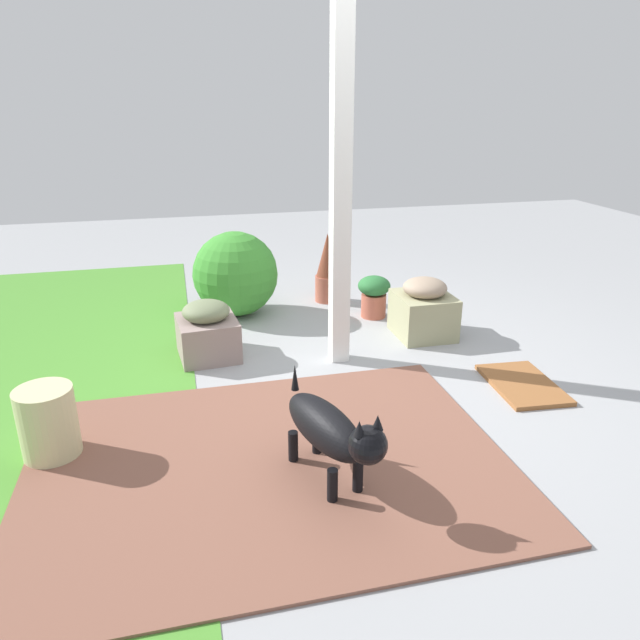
% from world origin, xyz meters
% --- Properties ---
extents(ground_plane, '(12.00, 12.00, 0.00)m').
position_xyz_m(ground_plane, '(0.00, 0.00, 0.00)').
color(ground_plane, '#97999C').
extents(brick_path, '(1.80, 2.40, 0.02)m').
position_xyz_m(brick_path, '(-0.82, 0.68, 0.01)').
color(brick_path, brown).
rests_on(brick_path, ground).
extents(porch_pillar, '(0.12, 0.12, 2.59)m').
position_xyz_m(porch_pillar, '(0.34, -0.01, 1.29)').
color(porch_pillar, white).
rests_on(porch_pillar, ground).
extents(stone_planter_nearest, '(0.45, 0.42, 0.46)m').
position_xyz_m(stone_planter_nearest, '(0.62, -0.76, 0.21)').
color(stone_planter_nearest, '#9A9871').
rests_on(stone_planter_nearest, ground).
extents(stone_planter_far, '(0.47, 0.44, 0.42)m').
position_xyz_m(stone_planter_far, '(0.61, 0.88, 0.19)').
color(stone_planter_far, gray).
rests_on(stone_planter_far, ground).
extents(round_shrub, '(0.71, 0.71, 0.71)m').
position_xyz_m(round_shrub, '(1.45, 0.59, 0.36)').
color(round_shrub, '#39892E').
rests_on(round_shrub, ground).
extents(terracotta_pot_broad, '(0.27, 0.27, 0.35)m').
position_xyz_m(terracotta_pot_broad, '(1.11, -0.52, 0.20)').
color(terracotta_pot_broad, '#B55945').
rests_on(terracotta_pot_broad, ground).
extents(terracotta_pot_spiky, '(0.22, 0.22, 0.62)m').
position_xyz_m(terracotta_pot_spiky, '(1.60, -0.25, 0.30)').
color(terracotta_pot_spiky, '#AC5744').
rests_on(terracotta_pot_spiky, ground).
extents(dog, '(0.73, 0.37, 0.51)m').
position_xyz_m(dog, '(-1.04, 0.42, 0.29)').
color(dog, black).
rests_on(dog, ground).
extents(ceramic_urn, '(0.29, 0.29, 0.39)m').
position_xyz_m(ceramic_urn, '(-0.48, 1.75, 0.19)').
color(ceramic_urn, beige).
rests_on(ceramic_urn, ground).
extents(doormat, '(0.63, 0.43, 0.03)m').
position_xyz_m(doormat, '(-0.35, -1.04, 0.01)').
color(doormat, brown).
rests_on(doormat, ground).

